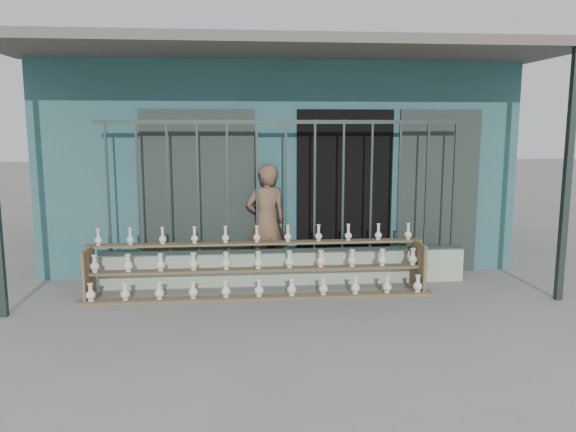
{
  "coord_description": "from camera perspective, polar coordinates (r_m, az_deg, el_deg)",
  "views": [
    {
      "loc": [
        -0.68,
        -6.22,
        2.16
      ],
      "look_at": [
        0.0,
        1.0,
        1.0
      ],
      "focal_mm": 35.0,
      "sensor_mm": 36.0,
      "label": 1
    }
  ],
  "objects": [
    {
      "name": "ground",
      "position": [
        6.62,
        0.83,
        -9.96
      ],
      "size": [
        60.0,
        60.0,
        0.0
      ],
      "primitive_type": "plane",
      "color": "slate"
    },
    {
      "name": "shelf_rack",
      "position": [
        7.33,
        -3.06,
        -5.14
      ],
      "size": [
        4.5,
        0.68,
        0.85
      ],
      "color": "brown",
      "rests_on": "ground"
    },
    {
      "name": "parapet_wall",
      "position": [
        7.79,
        -0.21,
        -5.29
      ],
      "size": [
        5.0,
        0.2,
        0.45
      ],
      "primitive_type": "cube",
      "color": "#A2B69C",
      "rests_on": "ground"
    },
    {
      "name": "elderly_woman",
      "position": [
        7.97,
        -2.22,
        -0.58
      ],
      "size": [
        0.69,
        0.55,
        1.64
      ],
      "primitive_type": "imported",
      "rotation": [
        0.0,
        0.0,
        3.44
      ],
      "color": "brown",
      "rests_on": "ground"
    },
    {
      "name": "security_fence",
      "position": [
        7.59,
        -0.21,
        2.96
      ],
      "size": [
        5.0,
        0.04,
        1.8
      ],
      "color": "#283330",
      "rests_on": "parapet_wall"
    },
    {
      "name": "workshop_building",
      "position": [
        10.49,
        -1.65,
        6.13
      ],
      "size": [
        7.4,
        6.6,
        3.21
      ],
      "color": "#2B585C",
      "rests_on": "ground"
    }
  ]
}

